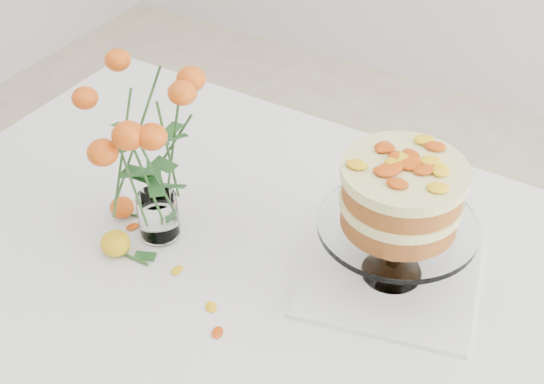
# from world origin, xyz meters

# --- Properties ---
(table) EXTENTS (1.43, 0.93, 0.76)m
(table) POSITION_xyz_m (0.00, 0.00, 0.67)
(table) COLOR tan
(table) RESTS_ON ground
(napkin) EXTENTS (0.35, 0.35, 0.01)m
(napkin) POSITION_xyz_m (0.20, 0.08, 0.76)
(napkin) COLOR white
(napkin) RESTS_ON table
(cake_stand) EXTENTS (0.26, 0.26, 0.24)m
(cake_stand) POSITION_xyz_m (0.20, 0.08, 0.92)
(cake_stand) COLOR white
(cake_stand) RESTS_ON napkin
(rose_vase) EXTENTS (0.29, 0.29, 0.37)m
(rose_vase) POSITION_xyz_m (-0.20, -0.04, 0.97)
(rose_vase) COLOR white
(rose_vase) RESTS_ON table
(loose_rose_near) EXTENTS (0.10, 0.05, 0.05)m
(loose_rose_near) POSITION_xyz_m (-0.24, -0.12, 0.78)
(loose_rose_near) COLOR yellow
(loose_rose_near) RESTS_ON table
(loose_rose_far) EXTENTS (0.08, 0.05, 0.04)m
(loose_rose_far) POSITION_xyz_m (-0.30, -0.03, 0.78)
(loose_rose_far) COLOR #C74209
(loose_rose_far) RESTS_ON table
(stray_petal_a) EXTENTS (0.03, 0.02, 0.00)m
(stray_petal_a) POSITION_xyz_m (-0.12, -0.10, 0.76)
(stray_petal_a) COLOR yellow
(stray_petal_a) RESTS_ON table
(stray_petal_b) EXTENTS (0.03, 0.02, 0.00)m
(stray_petal_b) POSITION_xyz_m (-0.02, -0.14, 0.76)
(stray_petal_b) COLOR yellow
(stray_petal_b) RESTS_ON table
(stray_petal_c) EXTENTS (0.03, 0.02, 0.00)m
(stray_petal_c) POSITION_xyz_m (0.02, -0.18, 0.76)
(stray_petal_c) COLOR yellow
(stray_petal_c) RESTS_ON table
(stray_petal_d) EXTENTS (0.03, 0.02, 0.00)m
(stray_petal_d) POSITION_xyz_m (-0.26, -0.05, 0.76)
(stray_petal_d) COLOR yellow
(stray_petal_d) RESTS_ON table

